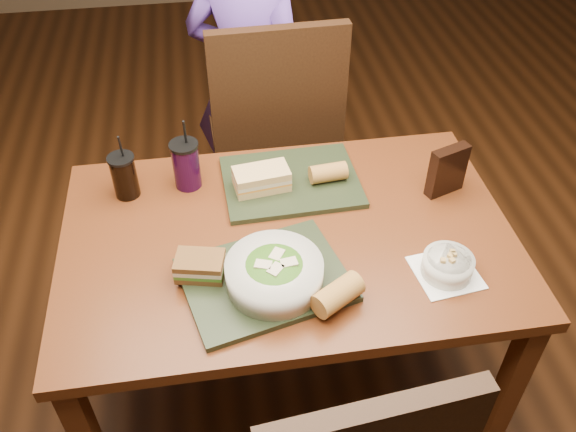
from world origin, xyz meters
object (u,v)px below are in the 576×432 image
Objects in this scene: cup_cola at (124,176)px; cup_berry at (186,164)px; chair_far at (275,134)px; tray_far at (291,182)px; baguette_near at (338,295)px; dining_table at (288,256)px; baguette_far at (328,173)px; chip_bag at (447,170)px; sandwich_near at (200,266)px; tray_near at (265,280)px; diner at (249,83)px; soup_bowl at (448,265)px; salad_bowl at (274,272)px; sandwich_far at (262,179)px.

cup_cola is 0.19m from cup_berry.
chair_far reaches higher than cup_cola.
cup_cola is (-0.51, 0.03, 0.06)m from tray_far.
baguette_near is 0.66m from cup_berry.
cup_berry is at bearing 135.36° from dining_table.
cup_cola is (-0.52, -0.45, 0.21)m from chair_far.
baguette_far is 0.71× the size of chip_bag.
tray_far is 2.95× the size of sandwich_near.
tray_near is 0.67m from chip_bag.
cup_cola is (-0.45, -0.70, 0.12)m from diner.
cup_berry reaches higher than baguette_near.
diner reaches higher than soup_bowl.
chip_bag is at bearing -11.11° from cup_berry.
salad_bowl is (-0.07, -0.20, 0.15)m from dining_table.
chair_far is at bearing 77.65° from sandwich_far.
chair_far is 6.00× the size of soup_bowl.
cup_berry is at bearing 149.17° from chip_bag.
cup_cola is at bearing -139.41° from chair_far.
salad_bowl reaches higher than sandwich_near.
sandwich_near is 0.80m from chip_bag.
salad_bowl is 0.46m from baguette_far.
dining_table is 0.25m from sandwich_far.
sandwich_far and baguette_near have the same top height.
diner reaches higher than baguette_near.
salad_bowl is 0.17m from baguette_near.
tray_far is (0.06, -0.72, 0.06)m from diner.
cup_berry is at bearing 171.24° from baguette_far.
cup_berry is 1.50× the size of chip_bag.
diner is 0.77m from baguette_far.
cup_cola reaches higher than baguette_near.
tray_far is at bearing 14.50° from sandwich_far.
sandwich_near is 0.80× the size of sandwich_far.
tray_near is 0.06m from salad_bowl.
sandwich_far is (-0.04, -0.75, 0.10)m from diner.
tray_near is 0.49m from cup_berry.
tray_near is at bearing -173.73° from chip_bag.
dining_table is at bearing -127.71° from baguette_far.
dining_table is at bearing 115.48° from diner.
soup_bowl is 0.76× the size of cup_berry.
baguette_near is (0.17, -0.11, 0.04)m from tray_near.
cup_cola is at bearing 151.31° from dining_table.
dining_table is at bearing -44.64° from cup_berry.
salad_bowl is at bearing 148.44° from baguette_near.
chip_bag is (0.56, -0.08, 0.03)m from sandwich_far.
sandwich_near is 0.37m from baguette_near.
chair_far is 0.99m from soup_bowl.
chip_bag is (0.43, 0.41, 0.03)m from baguette_near.
diner is at bearing 94.49° from tray_far.
dining_table is at bearing 105.70° from baguette_near.
baguette_far is (0.41, 0.34, -0.00)m from sandwich_near.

